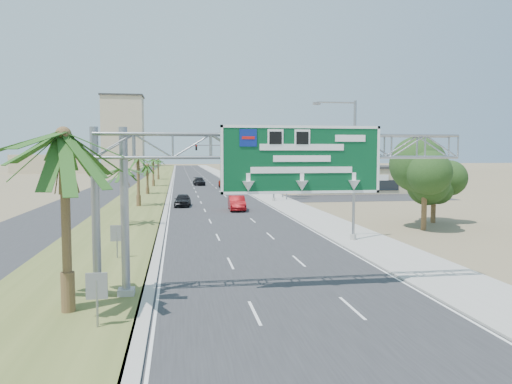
{
  "coord_description": "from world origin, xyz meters",
  "views": [
    {
      "loc": [
        -4.93,
        -11.95,
        6.26
      ],
      "look_at": [
        -0.75,
        14.56,
        4.2
      ],
      "focal_mm": 35.0,
      "sensor_mm": 36.0,
      "label": 1
    }
  ],
  "objects_px": {
    "sign_gantry": "(265,158)",
    "store_building": "(345,180)",
    "car_far": "(199,181)",
    "pole_sign_red_far": "(262,157)",
    "pole_sign_blue": "(287,155)",
    "car_mid_lane": "(237,203)",
    "car_right_lane": "(226,183)",
    "car_left_lane": "(183,200)",
    "pole_sign_red_near": "(283,145)",
    "palm_near": "(63,136)",
    "signal_mast": "(238,162)"
  },
  "relations": [
    {
      "from": "sign_gantry",
      "to": "store_building",
      "type": "relative_size",
      "value": 0.93
    },
    {
      "from": "store_building",
      "to": "car_far",
      "type": "height_order",
      "value": "store_building"
    },
    {
      "from": "car_far",
      "to": "pole_sign_red_far",
      "type": "relative_size",
      "value": 0.73
    },
    {
      "from": "store_building",
      "to": "pole_sign_blue",
      "type": "height_order",
      "value": "pole_sign_blue"
    },
    {
      "from": "car_mid_lane",
      "to": "car_right_lane",
      "type": "height_order",
      "value": "car_mid_lane"
    },
    {
      "from": "car_mid_lane",
      "to": "car_far",
      "type": "xyz_separation_m",
      "value": [
        -2.22,
        44.84,
        -0.03
      ]
    },
    {
      "from": "car_left_lane",
      "to": "pole_sign_red_near",
      "type": "xyz_separation_m",
      "value": [
        14.14,
        9.4,
        6.71
      ]
    },
    {
      "from": "sign_gantry",
      "to": "car_right_lane",
      "type": "distance_m",
      "value": 70.43
    },
    {
      "from": "palm_near",
      "to": "car_mid_lane",
      "type": "distance_m",
      "value": 36.67
    },
    {
      "from": "sign_gantry",
      "to": "store_building",
      "type": "height_order",
      "value": "sign_gantry"
    },
    {
      "from": "pole_sign_blue",
      "to": "pole_sign_red_far",
      "type": "bearing_deg",
      "value": 90.45
    },
    {
      "from": "signal_mast",
      "to": "car_far",
      "type": "height_order",
      "value": "signal_mast"
    },
    {
      "from": "signal_mast",
      "to": "car_mid_lane",
      "type": "xyz_separation_m",
      "value": [
        -3.67,
        -29.43,
        -4.04
      ]
    },
    {
      "from": "sign_gantry",
      "to": "pole_sign_red_near",
      "type": "distance_m",
      "value": 48.29
    },
    {
      "from": "palm_near",
      "to": "pole_sign_red_far",
      "type": "height_order",
      "value": "palm_near"
    },
    {
      "from": "signal_mast",
      "to": "car_mid_lane",
      "type": "bearing_deg",
      "value": -97.11
    },
    {
      "from": "car_right_lane",
      "to": "pole_sign_blue",
      "type": "bearing_deg",
      "value": -75.2
    },
    {
      "from": "store_building",
      "to": "pole_sign_blue",
      "type": "relative_size",
      "value": 2.2
    },
    {
      "from": "sign_gantry",
      "to": "pole_sign_red_far",
      "type": "distance_m",
      "value": 64.44
    },
    {
      "from": "signal_mast",
      "to": "pole_sign_blue",
      "type": "xyz_separation_m",
      "value": [
        4.52,
        -17.9,
        1.29
      ]
    },
    {
      "from": "sign_gantry",
      "to": "pole_sign_blue",
      "type": "height_order",
      "value": "pole_sign_blue"
    },
    {
      "from": "store_building",
      "to": "car_far",
      "type": "relative_size",
      "value": 3.38
    },
    {
      "from": "palm_near",
      "to": "car_left_lane",
      "type": "height_order",
      "value": "palm_near"
    },
    {
      "from": "car_mid_lane",
      "to": "pole_sign_red_far",
      "type": "distance_m",
      "value": 32.35
    },
    {
      "from": "palm_near",
      "to": "pole_sign_blue",
      "type": "bearing_deg",
      "value": 67.7
    },
    {
      "from": "sign_gantry",
      "to": "pole_sign_red_near",
      "type": "height_order",
      "value": "pole_sign_red_near"
    },
    {
      "from": "signal_mast",
      "to": "pole_sign_red_far",
      "type": "distance_m",
      "value": 4.7
    },
    {
      "from": "sign_gantry",
      "to": "car_right_lane",
      "type": "xyz_separation_m",
      "value": [
        5.0,
        70.06,
        -5.27
      ]
    },
    {
      "from": "car_left_lane",
      "to": "car_right_lane",
      "type": "xyz_separation_m",
      "value": [
        8.32,
        32.41,
        0.03
      ]
    },
    {
      "from": "sign_gantry",
      "to": "pole_sign_blue",
      "type": "relative_size",
      "value": 2.04
    },
    {
      "from": "car_left_lane",
      "to": "pole_sign_blue",
      "type": "distance_m",
      "value": 16.4
    },
    {
      "from": "pole_sign_red_near",
      "to": "car_far",
      "type": "bearing_deg",
      "value": 109.01
    },
    {
      "from": "sign_gantry",
      "to": "signal_mast",
      "type": "height_order",
      "value": "signal_mast"
    },
    {
      "from": "car_far",
      "to": "pole_sign_red_near",
      "type": "height_order",
      "value": "pole_sign_red_near"
    },
    {
      "from": "car_mid_lane",
      "to": "car_right_lane",
      "type": "distance_m",
      "value": 37.53
    },
    {
      "from": "pole_sign_blue",
      "to": "sign_gantry",
      "type": "bearing_deg",
      "value": -103.69
    },
    {
      "from": "car_left_lane",
      "to": "pole_sign_blue",
      "type": "height_order",
      "value": "pole_sign_blue"
    },
    {
      "from": "car_left_lane",
      "to": "pole_sign_red_far",
      "type": "bearing_deg",
      "value": 66.55
    },
    {
      "from": "car_left_lane",
      "to": "car_mid_lane",
      "type": "height_order",
      "value": "car_mid_lane"
    },
    {
      "from": "car_mid_lane",
      "to": "pole_sign_blue",
      "type": "bearing_deg",
      "value": 56.61
    },
    {
      "from": "car_left_lane",
      "to": "pole_sign_red_near",
      "type": "relative_size",
      "value": 0.47
    },
    {
      "from": "signal_mast",
      "to": "pole_sign_red_near",
      "type": "relative_size",
      "value": 1.09
    },
    {
      "from": "pole_sign_red_near",
      "to": "pole_sign_red_far",
      "type": "bearing_deg",
      "value": 90.77
    },
    {
      "from": "sign_gantry",
      "to": "pole_sign_red_near",
      "type": "relative_size",
      "value": 1.77
    },
    {
      "from": "car_mid_lane",
      "to": "car_far",
      "type": "distance_m",
      "value": 44.9
    },
    {
      "from": "pole_sign_red_near",
      "to": "car_left_lane",
      "type": "bearing_deg",
      "value": -146.39
    },
    {
      "from": "car_mid_lane",
      "to": "pole_sign_red_far",
      "type": "height_order",
      "value": "pole_sign_red_far"
    },
    {
      "from": "car_right_lane",
      "to": "pole_sign_blue",
      "type": "relative_size",
      "value": 0.7
    },
    {
      "from": "palm_near",
      "to": "pole_sign_red_near",
      "type": "relative_size",
      "value": 0.88
    },
    {
      "from": "car_left_lane",
      "to": "pole_sign_red_near",
      "type": "distance_m",
      "value": 18.25
    }
  ]
}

